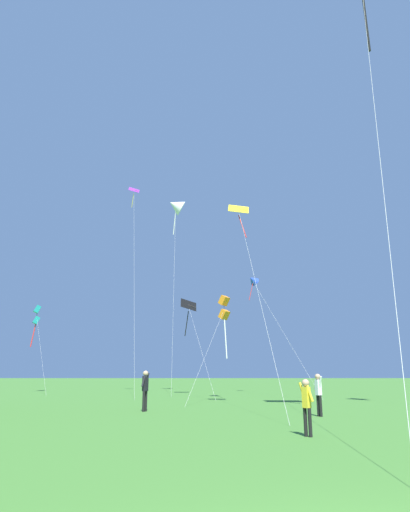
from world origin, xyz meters
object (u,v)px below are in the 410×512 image
at_px(kite_orange_box, 224,309).
at_px(person_in_blue_jacket, 307,402).
at_px(kite_purple_streamer, 134,204).
at_px(kite_black_large, 189,311).
at_px(person_near_tree, 319,391).
at_px(kite_blue_delta, 253,280).
at_px(kite_yellow_diamond, 241,218).
at_px(kite_teal_box, 37,316).
at_px(person_far_back, 146,387).
at_px(kite_white_distant, 176,206).

bearing_deg(kite_orange_box, person_in_blue_jacket, -85.91).
height_order(kite_purple_streamer, person_in_blue_jacket, kite_purple_streamer).
bearing_deg(kite_black_large, person_near_tree, -72.99).
bearing_deg(person_near_tree, kite_blue_delta, 90.46).
distance_m(kite_yellow_diamond, person_in_blue_jacket, 14.40).
height_order(kite_yellow_diamond, person_near_tree, kite_yellow_diamond).
xyz_separation_m(kite_purple_streamer, person_in_blue_jacket, (9.71, -27.56, -16.66)).
height_order(kite_teal_box, kite_black_large, kite_teal_box).
bearing_deg(kite_blue_delta, person_near_tree, -89.54).
bearing_deg(kite_yellow_diamond, kite_orange_box, 93.82).
bearing_deg(kite_blue_delta, person_far_back, -110.24).
distance_m(kite_blue_delta, person_in_blue_jacket, 29.87).
relative_size(kite_orange_box, person_near_tree, 5.19).
relative_size(kite_black_large, person_near_tree, 6.12).
bearing_deg(kite_orange_box, kite_white_distant, 114.23).
height_order(kite_black_large, person_far_back, kite_black_large).
bearing_deg(kite_black_large, kite_teal_box, 162.39).
relative_size(kite_orange_box, kite_teal_box, 1.06).
bearing_deg(kite_blue_delta, kite_white_distant, 169.96).
bearing_deg(kite_purple_streamer, kite_black_large, -15.26).
height_order(kite_orange_box, kite_teal_box, kite_teal_box).
bearing_deg(kite_purple_streamer, kite_teal_box, 161.09).
height_order(kite_white_distant, kite_yellow_diamond, kite_white_distant).
distance_m(kite_teal_box, person_far_back, 26.79).
height_order(kite_white_distant, person_far_back, kite_white_distant).
bearing_deg(kite_blue_delta, kite_black_large, -159.20).
relative_size(kite_teal_box, person_far_back, 4.51).
relative_size(kite_blue_delta, person_in_blue_jacket, 7.09).
bearing_deg(kite_white_distant, kite_teal_box, 174.96).
distance_m(kite_black_large, kite_yellow_diamond, 15.87).
xyz_separation_m(kite_white_distant, person_far_back, (0.18, -21.04, -17.09)).
bearing_deg(person_far_back, kite_white_distant, 90.50).
bearing_deg(person_far_back, kite_purple_streamer, 102.18).
xyz_separation_m(kite_teal_box, person_near_tree, (21.12, -24.73, -6.17)).
relative_size(kite_blue_delta, kite_black_large, 1.05).
bearing_deg(kite_blue_delta, kite_orange_box, -110.06).
bearing_deg(person_in_blue_jacket, kite_purple_streamer, 109.41).
relative_size(kite_blue_delta, person_far_back, 5.93).
distance_m(kite_teal_box, kite_purple_streamer, 14.51).
relative_size(kite_yellow_diamond, person_far_back, 6.20).
height_order(kite_teal_box, person_near_tree, kite_teal_box).
bearing_deg(kite_blue_delta, kite_teal_box, 173.17).
relative_size(kite_blue_delta, kite_purple_streamer, 0.55).
height_order(kite_orange_box, kite_purple_streamer, kite_purple_streamer).
distance_m(kite_orange_box, kite_blue_delta, 9.79).
bearing_deg(kite_black_large, kite_orange_box, -65.11).
relative_size(kite_black_large, kite_purple_streamer, 0.52).
bearing_deg(kite_blue_delta, kite_purple_streamer, -176.11).
distance_m(kite_purple_streamer, kite_yellow_diamond, 20.22).
bearing_deg(kite_teal_box, kite_yellow_diamond, -47.14).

